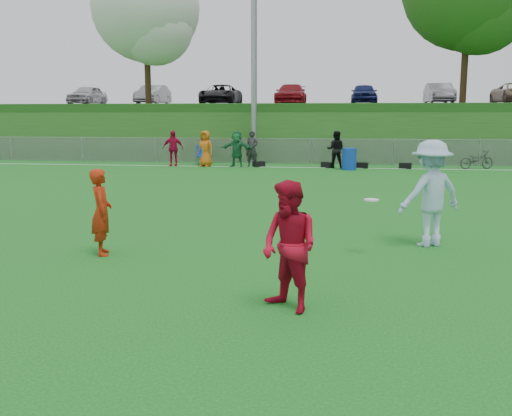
% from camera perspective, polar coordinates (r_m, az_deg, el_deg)
% --- Properties ---
extents(ground, '(120.00, 120.00, 0.00)m').
position_cam_1_polar(ground, '(8.90, -0.18, -6.58)').
color(ground, '#125916').
rests_on(ground, ground).
extents(sideline_far, '(60.00, 0.10, 0.01)m').
position_cam_1_polar(sideline_far, '(26.61, 5.36, 4.05)').
color(sideline_far, white).
rests_on(sideline_far, ground).
extents(fence, '(58.00, 0.06, 1.30)m').
position_cam_1_polar(fence, '(28.56, 5.57, 5.70)').
color(fence, gray).
rests_on(fence, ground).
extents(light_pole, '(1.20, 0.40, 12.15)m').
position_cam_1_polar(light_pole, '(29.88, -0.20, 17.55)').
color(light_pole, gray).
rests_on(light_pole, ground).
extents(berm, '(120.00, 18.00, 3.00)m').
position_cam_1_polar(berm, '(39.50, 6.30, 7.92)').
color(berm, '#1D4914').
rests_on(berm, ground).
extents(parking_lot, '(120.00, 12.00, 0.10)m').
position_cam_1_polar(parking_lot, '(41.50, 6.42, 10.13)').
color(parking_lot, black).
rests_on(parking_lot, berm).
extents(tree_white_flowering, '(6.30, 6.30, 8.78)m').
position_cam_1_polar(tree_white_flowering, '(35.67, -10.75, 18.67)').
color(tree_white_flowering, black).
rests_on(tree_white_flowering, berm).
extents(car_row, '(32.04, 5.18, 1.44)m').
position_cam_1_polar(car_row, '(40.57, 4.72, 11.26)').
color(car_row, '#B8B8BA').
rests_on(car_row, parking_lot).
extents(spectator_row, '(8.69, 0.78, 1.69)m').
position_cam_1_polar(spectator_row, '(26.88, -1.35, 5.94)').
color(spectator_row, '#B30C35').
rests_on(spectator_row, ground).
extents(gear_bags, '(7.33, 0.56, 0.26)m').
position_cam_1_polar(gear_bags, '(26.67, 8.16, 4.28)').
color(gear_bags, black).
rests_on(gear_bags, ground).
extents(player_red_left, '(0.56, 0.65, 1.52)m').
position_cam_1_polar(player_red_left, '(10.30, -15.21, -0.40)').
color(player_red_left, '#AF240C').
rests_on(player_red_left, ground).
extents(player_red_center, '(1.01, 1.00, 1.65)m').
position_cam_1_polar(player_red_center, '(7.10, 3.38, -3.87)').
color(player_red_center, '#B60C25').
rests_on(player_red_center, ground).
extents(player_blue, '(1.48, 1.26, 1.98)m').
position_cam_1_polar(player_blue, '(11.05, 17.04, 1.39)').
color(player_blue, '#A6C4E6').
rests_on(player_blue, ground).
extents(frisbee, '(0.26, 0.26, 0.02)m').
position_cam_1_polar(frisbee, '(10.06, 11.48, 0.80)').
color(frisbee, white).
rests_on(frisbee, ground).
extents(recycling_bin, '(0.74, 0.74, 0.97)m').
position_cam_1_polar(recycling_bin, '(25.76, 9.30, 4.86)').
color(recycling_bin, '#103AAF').
rests_on(recycling_bin, ground).
extents(camp_chair, '(0.71, 0.71, 0.96)m').
position_cam_1_polar(camp_chair, '(28.14, -5.38, 4.90)').
color(camp_chair, '#1049B2').
rests_on(camp_chair, ground).
extents(bicycle, '(1.69, 1.01, 0.84)m').
position_cam_1_polar(bicycle, '(27.66, 21.20, 4.52)').
color(bicycle, '#2D2D30').
rests_on(bicycle, ground).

